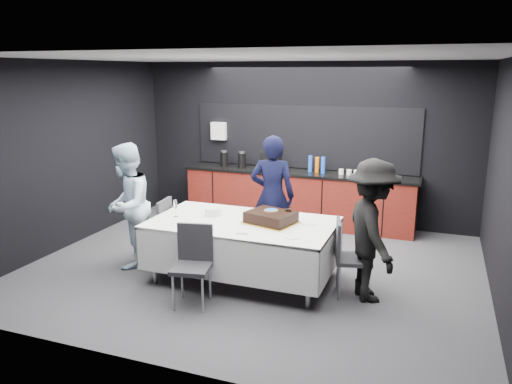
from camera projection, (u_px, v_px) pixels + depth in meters
ground at (253, 268)px, 6.86m from camera, size 6.00×6.00×0.00m
room_shell at (253, 133)px, 6.42m from camera, size 6.04×5.04×2.82m
kitchenette at (297, 193)px, 8.76m from camera, size 4.10×0.64×2.05m
party_table at (242, 232)px, 6.34m from camera, size 2.32×1.32×0.78m
cake_assembly at (271, 217)px, 6.23m from camera, size 0.70×0.63×0.18m
plate_stack at (213, 211)px, 6.58m from camera, size 0.22×0.22×0.10m
loose_plate_near at (208, 228)px, 6.04m from camera, size 0.21×0.21×0.01m
loose_plate_right_a at (309, 223)px, 6.23m from camera, size 0.20×0.20×0.01m
loose_plate_right_b at (293, 237)px, 5.72m from camera, size 0.19×0.19×0.01m
loose_plate_far at (247, 215)px, 6.60m from camera, size 0.21×0.21×0.01m
fork_pile at (242, 232)px, 5.85m from camera, size 0.15×0.11×0.02m
champagne_flute at (175, 205)px, 6.48m from camera, size 0.06×0.06×0.22m
chair_left at (158, 226)px, 6.92m from camera, size 0.46×0.46×0.92m
chair_right at (347, 252)px, 5.93m from camera, size 0.51×0.51×0.92m
chair_near at (193, 259)px, 5.73m from camera, size 0.50×0.50×0.92m
person_center at (272, 196)px, 7.17m from camera, size 0.71×0.53×1.76m
person_left at (127, 206)px, 6.78m from camera, size 0.84×0.97×1.70m
person_right at (372, 231)px, 5.76m from camera, size 1.03×1.25×1.68m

